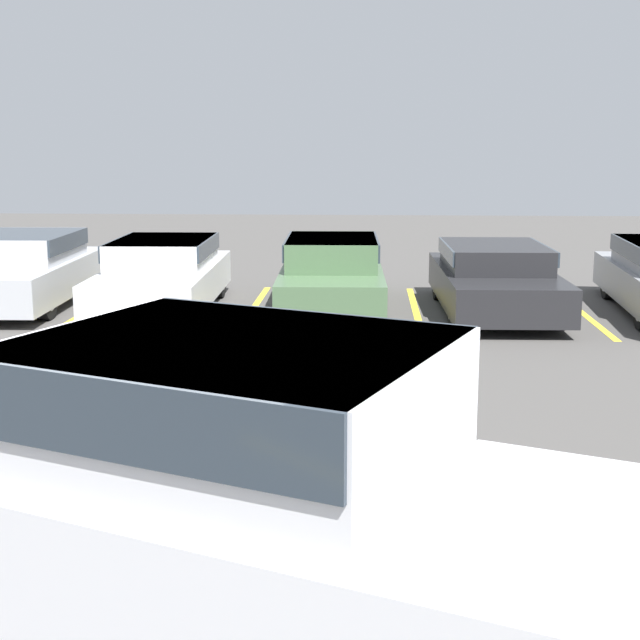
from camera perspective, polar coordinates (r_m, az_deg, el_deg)
The scene contains 10 objects.
ground_plane at distance 6.28m, azimuth -14.28°, elevation -16.34°, with size 60.00×60.00×0.00m, color #4C4947.
stall_stripe_b at distance 16.21m, azimuth -14.29°, elevation 0.81°, with size 0.12×4.59×0.01m, color yellow.
stall_stripe_c at distance 15.61m, azimuth -4.31°, elevation 0.73°, with size 0.12×4.59×0.01m, color yellow.
stall_stripe_d at distance 15.50m, azimuth 6.14°, elevation 0.62°, with size 0.12×4.59×0.01m, color yellow.
stall_stripe_e at distance 15.91m, azimuth 16.38°, elevation 0.50°, with size 0.12×4.59×0.01m, color yellow.
pickup_truck at distance 4.82m, azimuth -2.30°, elevation -12.74°, with size 6.32×4.12×1.87m.
parked_sedan_a at distance 16.67m, azimuth -18.46°, elevation 3.21°, with size 1.97×4.46×1.28m.
parked_sedan_b at distance 15.58m, azimuth -10.01°, elevation 3.01°, with size 1.87×4.54×1.23m.
parked_sedan_c at distance 15.58m, azimuth 0.77°, elevation 3.15°, with size 1.85×4.53×1.23m.
parked_sedan_d at distance 15.42m, azimuth 11.10°, elevation 2.75°, with size 1.92×4.47×1.16m.
Camera 1 is at (1.77, -5.29, 2.89)m, focal length 50.00 mm.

